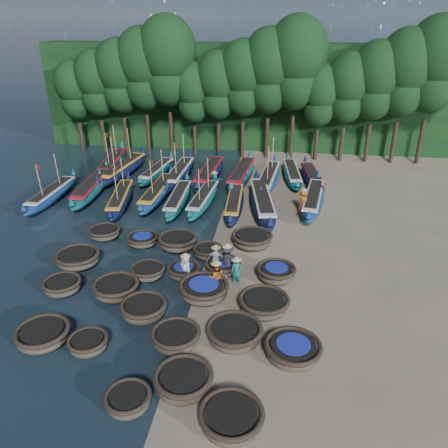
# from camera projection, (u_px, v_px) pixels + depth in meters

# --- Properties ---
(ground) EXTENTS (120.00, 120.00, 0.00)m
(ground) POSITION_uv_depth(u_px,v_px,m) (206.00, 261.00, 24.25)
(ground) COLOR gray
(ground) RESTS_ON ground
(foliage_wall) EXTENTS (40.00, 3.00, 10.00)m
(foliage_wall) POSITION_uv_depth(u_px,v_px,m) (245.00, 97.00, 43.09)
(foliage_wall) COLOR black
(foliage_wall) RESTS_ON ground
(coracle_2) EXTENTS (1.67, 1.67, 0.67)m
(coracle_2) POSITION_uv_depth(u_px,v_px,m) (128.00, 400.00, 15.01)
(coracle_2) COLOR brown
(coracle_2) RESTS_ON ground
(coracle_3) EXTENTS (2.47, 2.47, 0.83)m
(coracle_3) POSITION_uv_depth(u_px,v_px,m) (183.00, 381.00, 15.67)
(coracle_3) COLOR brown
(coracle_3) RESTS_ON ground
(coracle_4) EXTENTS (2.23, 2.23, 0.77)m
(coracle_4) POSITION_uv_depth(u_px,v_px,m) (231.00, 418.00, 14.27)
(coracle_4) COLOR brown
(coracle_4) RESTS_ON ground
(coracle_5) EXTENTS (2.52, 2.52, 0.75)m
(coracle_5) POSITION_uv_depth(u_px,v_px,m) (43.00, 335.00, 18.00)
(coracle_5) COLOR brown
(coracle_5) RESTS_ON ground
(coracle_6) EXTENTS (1.89, 1.89, 0.65)m
(coracle_6) POSITION_uv_depth(u_px,v_px,m) (88.00, 343.00, 17.62)
(coracle_6) COLOR brown
(coracle_6) RESTS_ON ground
(coracle_7) EXTENTS (2.06, 2.06, 0.77)m
(coracle_7) POSITION_uv_depth(u_px,v_px,m) (176.00, 337.00, 17.84)
(coracle_7) COLOR brown
(coracle_7) RESTS_ON ground
(coracle_8) EXTENTS (2.76, 2.76, 0.82)m
(coracle_8) POSITION_uv_depth(u_px,v_px,m) (234.00, 333.00, 18.03)
(coracle_8) COLOR brown
(coracle_8) RESTS_ON ground
(coracle_9) EXTENTS (2.57, 2.57, 0.76)m
(coracle_9) POSITION_uv_depth(u_px,v_px,m) (293.00, 350.00, 17.17)
(coracle_9) COLOR brown
(coracle_9) RESTS_ON ground
(coracle_10) EXTENTS (1.89, 1.89, 0.72)m
(coracle_10) POSITION_uv_depth(u_px,v_px,m) (62.00, 285.00, 21.32)
(coracle_10) COLOR brown
(coracle_10) RESTS_ON ground
(coracle_11) EXTENTS (2.47, 2.47, 0.81)m
(coracle_11) POSITION_uv_depth(u_px,v_px,m) (116.00, 288.00, 21.00)
(coracle_11) COLOR brown
(coracle_11) RESTS_ON ground
(coracle_12) EXTENTS (2.57, 2.57, 0.79)m
(coracle_12) POSITION_uv_depth(u_px,v_px,m) (144.00, 309.00, 19.55)
(coracle_12) COLOR brown
(coracle_12) RESTS_ON ground
(coracle_13) EXTENTS (2.79, 2.79, 0.85)m
(coracle_13) POSITION_uv_depth(u_px,v_px,m) (204.00, 290.00, 20.85)
(coracle_13) COLOR brown
(coracle_13) RESTS_ON ground
(coracle_14) EXTENTS (2.42, 2.42, 0.80)m
(coracle_14) POSITION_uv_depth(u_px,v_px,m) (264.00, 304.00, 19.90)
(coracle_14) COLOR brown
(coracle_14) RESTS_ON ground
(coracle_15) EXTENTS (2.93, 2.93, 0.79)m
(coracle_15) POSITION_uv_depth(u_px,v_px,m) (78.00, 258.00, 23.62)
(coracle_15) COLOR brown
(coracle_15) RESTS_ON ground
(coracle_16) EXTENTS (1.81, 1.81, 0.65)m
(coracle_16) POSITION_uv_depth(u_px,v_px,m) (148.00, 271.00, 22.56)
(coracle_16) COLOR brown
(coracle_16) RESTS_ON ground
(coracle_17) EXTENTS (1.82, 1.82, 0.67)m
(coracle_17) POSITION_uv_depth(u_px,v_px,m) (184.00, 271.00, 22.60)
(coracle_17) COLOR brown
(coracle_17) RESTS_ON ground
(coracle_18) EXTENTS (2.17, 2.17, 0.73)m
(coracle_18) POSITION_uv_depth(u_px,v_px,m) (223.00, 266.00, 22.91)
(coracle_18) COLOR brown
(coracle_18) RESTS_ON ground
(coracle_19) EXTENTS (2.28, 2.28, 0.80)m
(coracle_19) POSITION_uv_depth(u_px,v_px,m) (276.00, 273.00, 22.28)
(coracle_19) COLOR brown
(coracle_19) RESTS_ON ground
(coracle_20) EXTENTS (2.34, 2.34, 0.66)m
(coracle_20) POSITION_uv_depth(u_px,v_px,m) (104.00, 233.00, 26.57)
(coracle_20) COLOR brown
(coracle_20) RESTS_ON ground
(coracle_21) EXTENTS (1.88, 1.88, 0.64)m
(coracle_21) POSITION_uv_depth(u_px,v_px,m) (143.00, 240.00, 25.75)
(coracle_21) COLOR brown
(coracle_21) RESTS_ON ground
(coracle_22) EXTENTS (2.55, 2.55, 0.83)m
(coracle_22) POSITION_uv_depth(u_px,v_px,m) (178.00, 241.00, 25.31)
(coracle_22) COLOR brown
(coracle_22) RESTS_ON ground
(coracle_23) EXTENTS (1.69, 1.69, 0.68)m
(coracle_23) POSITION_uv_depth(u_px,v_px,m) (208.00, 251.00, 24.44)
(coracle_23) COLOR brown
(coracle_23) RESTS_ON ground
(coracle_24) EXTENTS (2.53, 2.53, 0.84)m
(coracle_24) POSITION_uv_depth(u_px,v_px,m) (252.00, 239.00, 25.58)
(coracle_24) COLOR brown
(coracle_24) RESTS_ON ground
(long_boat_0) EXTENTS (1.41, 7.64, 3.24)m
(long_boat_0) POSITION_uv_depth(u_px,v_px,m) (52.00, 194.00, 31.89)
(long_boat_0) COLOR navy
(long_boat_0) RESTS_ON ground
(long_boat_1) EXTENTS (2.16, 8.44, 1.49)m
(long_boat_1) POSITION_uv_depth(u_px,v_px,m) (92.00, 188.00, 32.93)
(long_boat_1) COLOR #0E5254
(long_boat_1) RESTS_ON ground
(long_boat_2) EXTENTS (2.56, 7.54, 3.25)m
(long_boat_2) POSITION_uv_depth(u_px,v_px,m) (120.00, 198.00, 31.15)
(long_boat_2) COLOR #0E1136
(long_boat_2) RESTS_ON ground
(long_boat_3) EXTENTS (1.61, 8.17, 3.47)m
(long_boat_3) POSITION_uv_depth(u_px,v_px,m) (158.00, 192.00, 32.14)
(long_boat_3) COLOR navy
(long_boat_3) RESTS_ON ground
(long_boat_4) EXTENTS (1.51, 7.52, 1.32)m
(long_boat_4) POSITION_uv_depth(u_px,v_px,m) (178.00, 199.00, 31.10)
(long_boat_4) COLOR #0E5254
(long_boat_4) RESTS_ON ground
(long_boat_5) EXTENTS (1.89, 7.56, 3.22)m
(long_boat_5) POSITION_uv_depth(u_px,v_px,m) (203.00, 199.00, 31.11)
(long_boat_5) COLOR #0E5254
(long_boat_5) RESTS_ON ground
(long_boat_6) EXTENTS (1.53, 7.38, 1.30)m
(long_boat_6) POSITION_uv_depth(u_px,v_px,m) (234.00, 203.00, 30.45)
(long_boat_6) COLOR #0E1136
(long_boat_6) RESTS_ON ground
(long_boat_7) EXTENTS (2.94, 8.97, 1.60)m
(long_boat_7) POSITION_uv_depth(u_px,v_px,m) (262.00, 202.00, 30.31)
(long_boat_7) COLOR #0E1136
(long_boat_7) RESTS_ON ground
(long_boat_8) EXTENTS (2.52, 8.13, 1.44)m
(long_boat_8) POSITION_uv_depth(u_px,v_px,m) (313.00, 199.00, 30.93)
(long_boat_8) COLOR navy
(long_boat_8) RESTS_ON ground
(long_boat_9) EXTENTS (2.59, 8.59, 3.68)m
(long_boat_9) POSITION_uv_depth(u_px,v_px,m) (112.00, 163.00, 38.33)
(long_boat_9) COLOR #0E5254
(long_boat_9) RESTS_ON ground
(long_boat_10) EXTENTS (2.59, 8.80, 3.76)m
(long_boat_10) POSITION_uv_depth(u_px,v_px,m) (123.00, 169.00, 36.85)
(long_boat_10) COLOR #0E1136
(long_boat_10) RESTS_ON ground
(long_boat_11) EXTENTS (2.08, 7.25, 1.28)m
(long_boat_11) POSITION_uv_depth(u_px,v_px,m) (157.00, 171.00, 36.65)
(long_boat_11) COLOR #0E5254
(long_boat_11) RESTS_ON ground
(long_boat_12) EXTENTS (1.61, 8.38, 3.56)m
(long_boat_12) POSITION_uv_depth(u_px,v_px,m) (180.00, 173.00, 35.96)
(long_boat_12) COLOR #0E1136
(long_boat_12) RESTS_ON ground
(long_boat_13) EXTENTS (2.06, 8.78, 1.55)m
(long_boat_13) POSITION_uv_depth(u_px,v_px,m) (209.00, 173.00, 35.90)
(long_boat_13) COLOR #0E1136
(long_boat_13) RESTS_ON ground
(long_boat_14) EXTENTS (2.32, 8.70, 1.54)m
(long_boat_14) POSITION_uv_depth(u_px,v_px,m) (242.00, 174.00, 35.70)
(long_boat_14) COLOR #0E5254
(long_boat_14) RESTS_ON ground
(long_boat_15) EXTENTS (2.29, 8.45, 3.60)m
(long_boat_15) POSITION_uv_depth(u_px,v_px,m) (268.00, 178.00, 34.80)
(long_boat_15) COLOR navy
(long_boat_15) RESTS_ON ground
(long_boat_16) EXTENTS (2.07, 7.52, 1.33)m
(long_boat_16) POSITION_uv_depth(u_px,v_px,m) (292.00, 174.00, 36.06)
(long_boat_16) COLOR #0E5254
(long_boat_16) RESTS_ON ground
(long_boat_17) EXTENTS (2.27, 7.32, 1.30)m
(long_boat_17) POSITION_uv_depth(u_px,v_px,m) (312.00, 177.00, 35.26)
(long_boat_17) COLOR #0E1136
(long_boat_17) RESTS_ON ground
(fisherman_0) EXTENTS (0.88, 0.88, 1.74)m
(fisherman_0) POSITION_uv_depth(u_px,v_px,m) (186.00, 267.00, 22.06)
(fisherman_0) COLOR silver
(fisherman_0) RESTS_ON ground
(fisherman_1) EXTENTS (0.56, 0.52, 1.71)m
(fisherman_1) POSITION_uv_depth(u_px,v_px,m) (236.00, 270.00, 21.75)
(fisherman_1) COLOR #186662
(fisherman_1) RESTS_ON ground
(fisherman_2) EXTENTS (0.94, 0.83, 1.81)m
(fisherman_2) POSITION_uv_depth(u_px,v_px,m) (216.00, 276.00, 21.29)
(fisherman_2) COLOR #B15817
(fisherman_2) RESTS_ON ground
(fisherman_3) EXTENTS (1.22, 0.76, 2.01)m
(fisherman_3) POSITION_uv_depth(u_px,v_px,m) (227.00, 260.00, 22.48)
(fisherman_3) COLOR black
(fisherman_3) RESTS_ON ground
(fisherman_4) EXTENTS (0.93, 0.52, 1.77)m
(fisherman_4) POSITION_uv_depth(u_px,v_px,m) (216.00, 258.00, 22.81)
(fisherman_4) COLOR silver
(fisherman_4) RESTS_ON ground
(fisherman_5) EXTENTS (1.14, 1.54, 1.82)m
(fisherman_5) POSITION_uv_depth(u_px,v_px,m) (214.00, 182.00, 33.31)
(fisherman_5) COLOR #186662
(fisherman_5) RESTS_ON ground
(fisherman_6) EXTENTS (0.71, 0.96, 1.99)m
(fisherman_6) POSITION_uv_depth(u_px,v_px,m) (303.00, 201.00, 29.63)
(fisherman_6) COLOR #B15817
(fisherman_6) RESTS_ON ground
(tree_0) EXTENTS (3.68, 3.68, 8.68)m
(tree_0) POSITION_uv_depth(u_px,v_px,m) (75.00, 89.00, 41.44)
(tree_0) COLOR black
(tree_0) RESTS_ON ground
(tree_1) EXTENTS (4.09, 4.09, 9.65)m
(tree_1) POSITION_uv_depth(u_px,v_px,m) (97.00, 82.00, 40.88)
(tree_1) COLOR black
(tree_1) RESTS_ON ground
(tree_2) EXTENTS (4.51, 4.51, 10.63)m
(tree_2) POSITION_uv_depth(u_px,v_px,m) (120.00, 75.00, 40.31)
(tree_2) COLOR black
(tree_2) RESTS_ON ground
(tree_3) EXTENTS (4.92, 4.92, 11.60)m
(tree_3) POSITION_uv_depth(u_px,v_px,m) (143.00, 68.00, 39.75)
(tree_3) COLOR black
(tree_3) RESTS_ON ground
(tree_4) EXTENTS (5.34, 5.34, 12.58)m
(tree_4) POSITION_uv_depth(u_px,v_px,m) (167.00, 60.00, 39.18)
(tree_4) COLOR black
(tree_4) RESTS_ON ground
(tree_5) EXTENTS (3.68, 3.68, 8.68)m
(tree_5) POSITION_uv_depth(u_px,v_px,m) (193.00, 92.00, 40.08)
(tree_5) COLOR black
(tree_5) RESTS_ON ground
(tree_6) EXTENTS (4.09, 4.09, 9.65)m
(tree_6) POSITION_uv_depth(u_px,v_px,m) (218.00, 85.00, 39.51)
(tree_6) COLOR black
(tree_6) RESTS_ON ground
(tree_7) EXTENTS (4.51, 4.51, 10.63)m
(tree_7) POSITION_uv_depth(u_px,v_px,m) (244.00, 77.00, 38.94)
(tree_7) COLOR black
(tree_7) RESTS_ON ground
(tree_8) EXTENTS (4.92, 4.92, 11.60)m
(tree_8) POSITION_uv_depth(u_px,v_px,m) (270.00, 70.00, 38.38)
(tree_8) COLOR black
(tree_8) RESTS_ON ground
(tree_9) EXTENTS (5.34, 5.34, 12.58)m
(tree_9) POSITION_uv_depth(u_px,v_px,m) (297.00, 62.00, 37.81)
(tree_9) COLOR black
(tree_9) RESTS_ON ground
(tree_10) EXTENTS (3.68, 3.68, 8.68)m
(tree_10) POSITION_uv_depth(u_px,v_px,m) (321.00, 94.00, 38.71)
(tree_10) COLOR black
(tree_10) RESTS_ON ground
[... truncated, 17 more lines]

